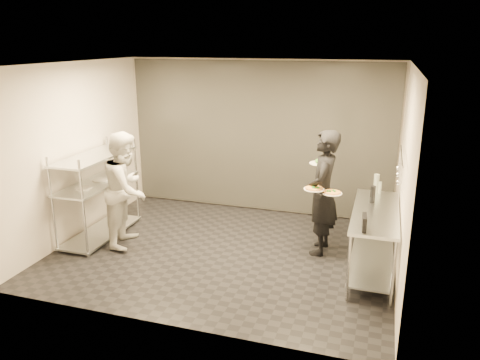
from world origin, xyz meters
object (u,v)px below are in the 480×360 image
(pizza_plate_far, at_px, (332,192))
(pos_monitor, at_px, (364,222))
(waiter, at_px, (323,193))
(bottle_clear, at_px, (380,187))
(prep_counter, at_px, (374,231))
(bottle_dark, at_px, (373,194))
(salad_plate, at_px, (320,162))
(pass_rack, at_px, (98,191))
(pizza_plate_near, at_px, (314,188))
(bottle_green, at_px, (376,183))
(chef, at_px, (126,189))

(pizza_plate_far, bearing_deg, pos_monitor, -63.13)
(waiter, relative_size, bottle_clear, 10.90)
(prep_counter, xyz_separation_m, bottle_dark, (-0.06, 0.30, 0.42))
(salad_plate, bearing_deg, waiter, -69.09)
(waiter, bearing_deg, pass_rack, -81.13)
(salad_plate, bearing_deg, prep_counter, -39.78)
(prep_counter, distance_m, waiter, 0.96)
(pizza_plate_near, xyz_separation_m, salad_plate, (-0.00, 0.49, 0.27))
(pass_rack, xyz_separation_m, bottle_clear, (4.35, 0.79, 0.24))
(salad_plate, bearing_deg, bottle_green, 4.45)
(pizza_plate_near, bearing_deg, salad_plate, 90.40)
(salad_plate, bearing_deg, pos_monitor, -62.35)
(pass_rack, bearing_deg, pizza_plate_far, 4.29)
(pizza_plate_far, xyz_separation_m, bottle_green, (0.59, 0.52, 0.04))
(waiter, relative_size, pos_monitor, 7.59)
(prep_counter, height_order, bottle_dark, bottle_dark)
(prep_counter, xyz_separation_m, salad_plate, (-0.88, 0.73, 0.71))
(prep_counter, relative_size, chef, 1.00)
(prep_counter, height_order, chef, chef)
(prep_counter, height_order, waiter, waiter)
(bottle_green, distance_m, bottle_dark, 0.50)
(pass_rack, height_order, bottle_clear, pass_rack)
(pass_rack, xyz_separation_m, chef, (0.60, -0.11, 0.13))
(pizza_plate_far, xyz_separation_m, salad_plate, (-0.26, 0.46, 0.31))
(bottle_clear, bearing_deg, prep_counter, -91.57)
(prep_counter, height_order, salad_plate, salad_plate)
(bottle_green, bearing_deg, waiter, -156.00)
(pos_monitor, relative_size, bottle_clear, 1.44)
(chef, xyz_separation_m, pizza_plate_far, (3.11, 0.39, 0.13))
(waiter, relative_size, bottle_dark, 7.63)
(prep_counter, bearing_deg, bottle_dark, 102.06)
(waiter, xyz_separation_m, pizza_plate_far, (0.16, -0.19, 0.08))
(pizza_plate_far, bearing_deg, prep_counter, -23.78)
(waiter, height_order, bottle_clear, waiter)
(pass_rack, bearing_deg, bottle_clear, 10.26)
(pos_monitor, bearing_deg, bottle_green, 82.25)
(prep_counter, distance_m, bottle_clear, 0.87)
(salad_plate, distance_m, bottle_green, 0.89)
(prep_counter, bearing_deg, pos_monitor, -99.46)
(waiter, bearing_deg, chef, -77.58)
(salad_plate, height_order, pos_monitor, salad_plate)
(pizza_plate_near, height_order, bottle_green, bottle_green)
(bottle_clear, bearing_deg, chef, -166.57)
(prep_counter, bearing_deg, bottle_green, 92.44)
(waiter, distance_m, bottle_green, 0.83)
(chef, height_order, bottle_clear, chef)
(pizza_plate_near, xyz_separation_m, bottle_clear, (0.90, 0.54, -0.06))
(pos_monitor, bearing_deg, pass_rack, 165.82)
(prep_counter, distance_m, salad_plate, 1.35)
(salad_plate, bearing_deg, pass_rack, -167.94)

